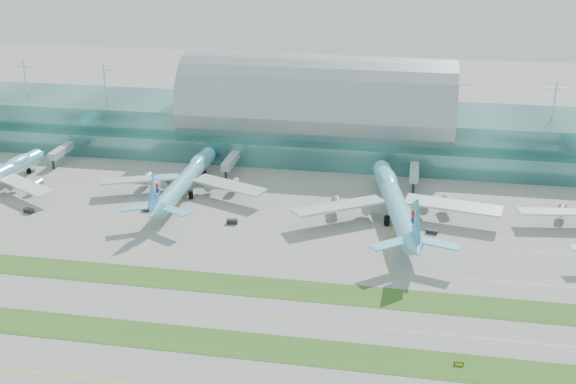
% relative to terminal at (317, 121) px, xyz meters
% --- Properties ---
extents(ground, '(700.00, 700.00, 0.00)m').
position_rel_terminal_xyz_m(ground, '(-0.01, -128.79, -14.23)').
color(ground, gray).
rests_on(ground, ground).
extents(terminal, '(340.00, 69.10, 36.00)m').
position_rel_terminal_xyz_m(terminal, '(0.00, 0.00, 0.00)').
color(terminal, '#3D7A75').
rests_on(terminal, ground).
extents(grass_strip_near, '(420.00, 12.00, 0.08)m').
position_rel_terminal_xyz_m(grass_strip_near, '(-0.01, -156.79, -14.19)').
color(grass_strip_near, '#2D591E').
rests_on(grass_strip_near, ground).
extents(grass_strip_far, '(420.00, 12.00, 0.08)m').
position_rel_terminal_xyz_m(grass_strip_far, '(-0.01, -126.79, -14.19)').
color(grass_strip_far, '#2D591E').
rests_on(grass_strip_far, ground).
extents(taxiline_b, '(420.00, 0.35, 0.01)m').
position_rel_terminal_xyz_m(taxiline_b, '(-0.01, -142.79, -14.22)').
color(taxiline_b, yellow).
rests_on(taxiline_b, ground).
extents(taxiline_c, '(420.00, 0.35, 0.01)m').
position_rel_terminal_xyz_m(taxiline_c, '(-0.01, -110.79, -14.22)').
color(taxiline_c, yellow).
rests_on(taxiline_c, ground).
extents(taxiline_d, '(420.00, 0.35, 0.01)m').
position_rel_terminal_xyz_m(taxiline_d, '(-0.01, -88.79, -14.22)').
color(taxiline_d, yellow).
rests_on(taxiline_d, ground).
extents(airliner_b, '(66.07, 74.85, 20.63)m').
position_rel_terminal_xyz_m(airliner_b, '(-42.17, -60.44, -7.86)').
color(airliner_b, '#64C2DD').
rests_on(airliner_b, ground).
extents(airliner_c, '(72.77, 83.64, 23.16)m').
position_rel_terminal_xyz_m(airliner_c, '(37.78, -70.67, -7.08)').
color(airliner_c, '#6CD2ED').
rests_on(airliner_c, ground).
extents(gse_b, '(4.07, 2.58, 1.67)m').
position_rel_terminal_xyz_m(gse_b, '(-92.99, -88.42, -13.39)').
color(gse_b, black).
rests_on(gse_b, ground).
extents(gse_c, '(3.37, 2.10, 1.60)m').
position_rel_terminal_xyz_m(gse_c, '(-51.58, -79.29, -13.43)').
color(gse_c, black).
rests_on(gse_c, ground).
extents(gse_d, '(3.98, 2.23, 1.65)m').
position_rel_terminal_xyz_m(gse_d, '(-18.01, -84.64, -13.40)').
color(gse_d, black).
rests_on(gse_d, ground).
extents(gse_e, '(3.59, 2.71, 1.36)m').
position_rel_terminal_xyz_m(gse_e, '(42.02, -87.50, -13.55)').
color(gse_e, orange).
rests_on(gse_e, ground).
extents(gse_f, '(4.27, 2.82, 1.35)m').
position_rel_terminal_xyz_m(gse_f, '(50.94, -80.25, -13.55)').
color(gse_f, black).
rests_on(gse_f, ground).
extents(taxiway_sign_east, '(2.38, 0.33, 1.01)m').
position_rel_terminal_xyz_m(taxiway_sign_east, '(57.01, -156.01, -13.73)').
color(taxiway_sign_east, black).
rests_on(taxiway_sign_east, ground).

